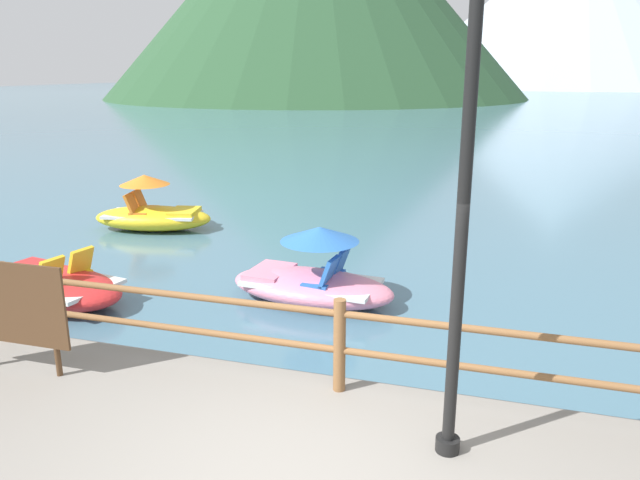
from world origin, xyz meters
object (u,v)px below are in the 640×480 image
(pedal_boat_0, at_px, (153,213))
(pedal_boat_1, at_px, (51,286))
(pedal_boat_3, at_px, (312,278))
(sign_board, at_px, (17,306))
(lamp_post, at_px, (468,136))

(pedal_boat_0, xyz_separation_m, pedal_boat_1, (0.87, -4.29, -0.12))
(pedal_boat_0, height_order, pedal_boat_3, pedal_boat_0)
(pedal_boat_1, relative_size, pedal_boat_3, 1.04)
(pedal_boat_1, distance_m, pedal_boat_3, 3.99)
(sign_board, relative_size, pedal_boat_1, 0.43)
(sign_board, xyz_separation_m, pedal_boat_3, (2.01, 3.67, -0.75))
(pedal_boat_0, bearing_deg, lamp_post, -44.64)
(pedal_boat_3, bearing_deg, lamp_post, -58.27)
(sign_board, height_order, pedal_boat_1, sign_board)
(pedal_boat_1, xyz_separation_m, pedal_boat_3, (3.81, 1.16, 0.11))
(lamp_post, xyz_separation_m, pedal_boat_0, (-7.04, 6.95, -2.60))
(lamp_post, bearing_deg, pedal_boat_3, 121.73)
(pedal_boat_1, height_order, pedal_boat_3, pedal_boat_3)
(pedal_boat_0, bearing_deg, pedal_boat_3, -33.80)
(lamp_post, bearing_deg, pedal_boat_0, 135.36)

